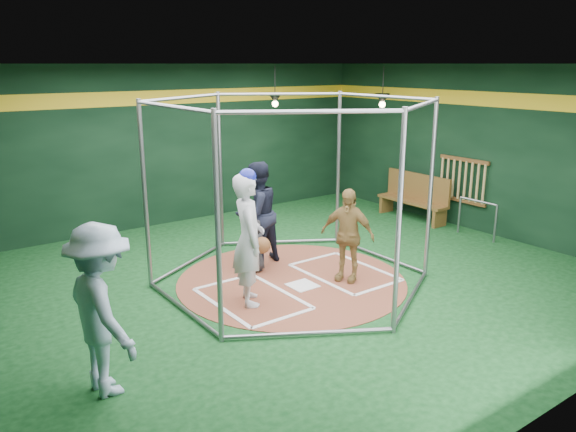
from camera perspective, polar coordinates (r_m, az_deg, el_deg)
room_shell at (r=8.92m, az=0.35°, el=3.93°), size 10.10×9.10×3.53m
clay_disc at (r=9.42m, az=0.36°, el=-6.57°), size 3.80×3.80×0.01m
home_plate at (r=9.19m, az=1.49°, el=-7.05°), size 0.43×0.43×0.01m
batter_box_left at (r=8.73m, az=-3.72°, el=-8.35°), size 1.17×1.77×0.01m
batter_box_right at (r=9.80m, az=5.73°, el=-5.69°), size 1.17×1.77×0.01m
batting_cage at (r=8.97m, az=0.38°, el=2.33°), size 4.05×4.67×3.00m
bat_rack at (r=12.80m, az=17.29°, el=3.50°), size 0.07×1.25×0.98m
pendant_lamp_near at (r=12.97m, az=-1.33°, el=11.86°), size 0.34×0.34×0.90m
pendant_lamp_far at (r=12.92m, az=9.57°, el=11.65°), size 0.34×0.34×0.90m
batter_figure at (r=8.27m, az=-4.03°, el=-2.24°), size 0.72×0.85×2.05m
visitor_leopard at (r=9.24m, az=6.04°, el=-1.92°), size 0.77×0.98×1.56m
catcher_figure at (r=9.64m, az=-3.34°, el=-2.99°), size 0.46×0.54×0.94m
umpire at (r=9.95m, az=-3.19°, el=0.26°), size 1.00×0.84×1.85m
bystander_blue at (r=6.39m, az=-18.37°, el=-9.05°), size 0.80×1.29×1.92m
dugout_bench at (r=13.32m, az=12.76°, el=2.00°), size 0.42×1.81×1.06m
steel_railing at (r=12.21m, az=18.69°, el=0.32°), size 0.05×0.93×0.80m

